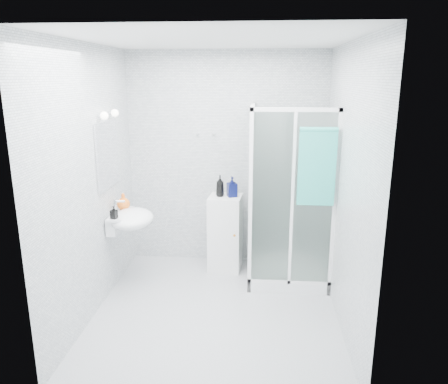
# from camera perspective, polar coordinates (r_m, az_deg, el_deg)

# --- Properties ---
(room) EXTENTS (2.40, 2.60, 2.60)m
(room) POSITION_cam_1_polar(r_m,az_deg,el_deg) (4.09, -1.10, 0.79)
(room) COLOR silver
(room) RESTS_ON ground
(shower_enclosure) EXTENTS (0.90, 0.95, 2.00)m
(shower_enclosure) POSITION_cam_1_polar(r_m,az_deg,el_deg) (5.07, 7.44, -6.63)
(shower_enclosure) COLOR white
(shower_enclosure) RESTS_ON ground
(wall_basin) EXTENTS (0.46, 0.56, 0.35)m
(wall_basin) POSITION_cam_1_polar(r_m,az_deg,el_deg) (4.85, -12.22, -3.48)
(wall_basin) COLOR white
(wall_basin) RESTS_ON ground
(mirror) EXTENTS (0.02, 0.60, 0.70)m
(mirror) POSITION_cam_1_polar(r_m,az_deg,el_deg) (4.74, -15.00, 4.72)
(mirror) COLOR white
(mirror) RESTS_ON room
(vanity_lights) EXTENTS (0.10, 0.40, 0.08)m
(vanity_lights) POSITION_cam_1_polar(r_m,az_deg,el_deg) (4.67, -14.76, 9.80)
(vanity_lights) COLOR silver
(vanity_lights) RESTS_ON room
(wall_hooks) EXTENTS (0.23, 0.06, 0.03)m
(wall_hooks) POSITION_cam_1_polar(r_m,az_deg,el_deg) (5.28, -2.45, 7.53)
(wall_hooks) COLOR silver
(wall_hooks) RESTS_ON room
(storage_cabinet) EXTENTS (0.41, 0.42, 0.92)m
(storage_cabinet) POSITION_cam_1_polar(r_m,az_deg,el_deg) (5.30, 0.17, -5.38)
(storage_cabinet) COLOR white
(storage_cabinet) RESTS_ON ground
(hand_towel) EXTENTS (0.37, 0.05, 0.79)m
(hand_towel) POSITION_cam_1_polar(r_m,az_deg,el_deg) (4.43, 12.06, 3.46)
(hand_towel) COLOR teal
(hand_towel) RESTS_ON shower_enclosure
(shampoo_bottle_a) EXTENTS (0.11, 0.11, 0.25)m
(shampoo_bottle_a) POSITION_cam_1_polar(r_m,az_deg,el_deg) (5.13, -0.53, 0.79)
(shampoo_bottle_a) COLOR black
(shampoo_bottle_a) RESTS_ON storage_cabinet
(shampoo_bottle_b) EXTENTS (0.14, 0.14, 0.24)m
(shampoo_bottle_b) POSITION_cam_1_polar(r_m,az_deg,el_deg) (5.12, 1.05, 0.70)
(shampoo_bottle_b) COLOR #0A1041
(shampoo_bottle_b) RESTS_ON storage_cabinet
(soap_dispenser_orange) EXTENTS (0.15, 0.15, 0.18)m
(soap_dispenser_orange) POSITION_cam_1_polar(r_m,az_deg,el_deg) (4.96, -13.01, -1.21)
(soap_dispenser_orange) COLOR orange
(soap_dispenser_orange) RESTS_ON wall_basin
(soap_dispenser_black) EXTENTS (0.08, 0.08, 0.14)m
(soap_dispenser_black) POSITION_cam_1_polar(r_m,az_deg,el_deg) (4.67, -14.19, -2.60)
(soap_dispenser_black) COLOR black
(soap_dispenser_black) RESTS_ON wall_basin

